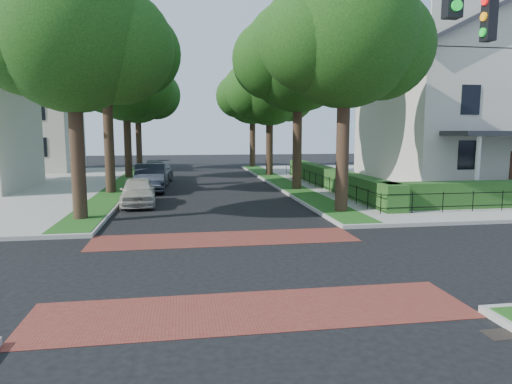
% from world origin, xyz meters
% --- Properties ---
extents(ground, '(120.00, 120.00, 0.00)m').
position_xyz_m(ground, '(0.00, 0.00, 0.00)').
color(ground, black).
rests_on(ground, ground).
extents(sidewalk_ne, '(30.00, 30.00, 0.15)m').
position_xyz_m(sidewalk_ne, '(19.50, 19.00, 0.07)').
color(sidewalk_ne, gray).
rests_on(sidewalk_ne, ground).
extents(crosswalk_far, '(9.00, 2.20, 0.01)m').
position_xyz_m(crosswalk_far, '(0.00, 3.20, 0.01)').
color(crosswalk_far, maroon).
rests_on(crosswalk_far, ground).
extents(crosswalk_near, '(9.00, 2.20, 0.01)m').
position_xyz_m(crosswalk_near, '(0.00, -3.20, 0.01)').
color(crosswalk_near, maroon).
rests_on(crosswalk_near, ground).
extents(storm_drain, '(0.65, 0.45, 0.01)m').
position_xyz_m(storm_drain, '(4.30, -5.00, 0.01)').
color(storm_drain, black).
rests_on(storm_drain, ground).
extents(grass_strip_ne, '(1.60, 29.80, 0.02)m').
position_xyz_m(grass_strip_ne, '(5.40, 19.10, 0.16)').
color(grass_strip_ne, '#1E4914').
rests_on(grass_strip_ne, sidewalk_ne).
extents(grass_strip_nw, '(1.60, 29.80, 0.02)m').
position_xyz_m(grass_strip_nw, '(-5.40, 19.10, 0.16)').
color(grass_strip_nw, '#1E4914').
rests_on(grass_strip_nw, sidewalk_nw).
extents(tree_right_near, '(7.75, 6.67, 10.66)m').
position_xyz_m(tree_right_near, '(5.60, 7.24, 7.63)').
color(tree_right_near, black).
rests_on(tree_right_near, sidewalk_ne).
extents(tree_right_mid, '(8.25, 7.09, 11.22)m').
position_xyz_m(tree_right_mid, '(5.61, 15.25, 7.99)').
color(tree_right_mid, black).
rests_on(tree_right_mid, sidewalk_ne).
extents(tree_right_far, '(7.25, 6.23, 9.74)m').
position_xyz_m(tree_right_far, '(5.60, 24.22, 6.91)').
color(tree_right_far, black).
rests_on(tree_right_far, sidewalk_ne).
extents(tree_right_back, '(7.50, 6.45, 10.20)m').
position_xyz_m(tree_right_back, '(5.60, 33.23, 7.27)').
color(tree_right_back, black).
rests_on(tree_right_back, sidewalk_ne).
extents(tree_left_near, '(7.50, 6.45, 10.20)m').
position_xyz_m(tree_left_near, '(-5.40, 7.23, 7.27)').
color(tree_left_near, black).
rests_on(tree_left_near, sidewalk_nw).
extents(tree_left_mid, '(8.00, 6.88, 11.48)m').
position_xyz_m(tree_left_mid, '(-5.39, 15.24, 8.34)').
color(tree_left_mid, black).
rests_on(tree_left_mid, sidewalk_nw).
extents(tree_left_far, '(7.00, 6.02, 9.86)m').
position_xyz_m(tree_left_far, '(-5.40, 24.22, 7.12)').
color(tree_left_far, black).
rests_on(tree_left_far, sidewalk_nw).
extents(tree_left_back, '(7.75, 6.66, 10.44)m').
position_xyz_m(tree_left_back, '(-5.40, 33.24, 7.41)').
color(tree_left_back, black).
rests_on(tree_left_back, sidewalk_nw).
extents(hedge_main_road, '(1.00, 18.00, 1.20)m').
position_xyz_m(hedge_main_road, '(7.70, 15.00, 0.75)').
color(hedge_main_road, '#184517').
rests_on(hedge_main_road, sidewalk_ne).
extents(fence_main_road, '(0.06, 18.00, 0.90)m').
position_xyz_m(fence_main_road, '(6.90, 15.00, 0.60)').
color(fence_main_road, black).
rests_on(fence_main_road, sidewalk_ne).
extents(house_victorian, '(13.00, 13.05, 12.48)m').
position_xyz_m(house_victorian, '(17.51, 15.92, 6.02)').
color(house_victorian, beige).
rests_on(house_victorian, sidewalk_ne).
extents(house_left_far, '(10.00, 9.00, 10.14)m').
position_xyz_m(house_left_far, '(-15.49, 31.99, 5.04)').
color(house_left_far, beige).
rests_on(house_left_far, sidewalk_nw).
extents(parked_car_front, '(1.92, 4.21, 1.40)m').
position_xyz_m(parked_car_front, '(-3.60, 10.95, 0.70)').
color(parked_car_front, beige).
rests_on(parked_car_front, ground).
extents(parked_car_middle, '(1.89, 5.09, 1.66)m').
position_xyz_m(parked_car_middle, '(-3.36, 16.40, 0.83)').
color(parked_car_middle, '#1D232C').
rests_on(parked_car_middle, ground).
extents(parked_car_rear, '(2.50, 5.41, 1.53)m').
position_xyz_m(parked_car_rear, '(-3.30, 20.92, 0.76)').
color(parked_car_rear, slate).
rests_on(parked_car_rear, ground).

